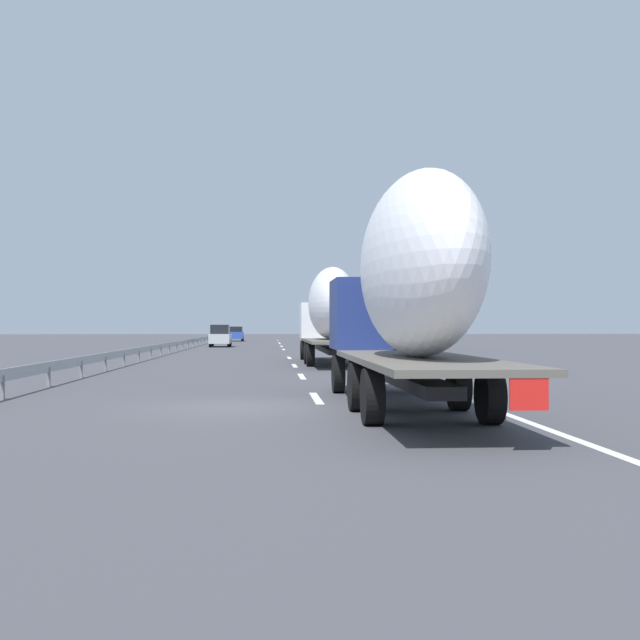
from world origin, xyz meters
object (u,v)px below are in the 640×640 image
object	(u,v)px
truck_lead	(330,310)
car_silver_hatch	(220,336)
road_sign	(349,323)
truck_trailing	(409,285)
car_blue_sedan	(236,334)

from	to	relation	value
truck_lead	car_silver_hatch	size ratio (longest dim) A/B	2.97
road_sign	truck_lead	bearing A→B (deg)	171.67
car_silver_hatch	road_sign	world-z (taller)	road_sign
truck_trailing	truck_lead	bearing A→B (deg)	0.00
car_blue_sedan	truck_trailing	bearing A→B (deg)	-175.06
truck_lead	road_sign	xyz separation A→B (m)	(21.16, -3.10, -0.51)
truck_trailing	car_blue_sedan	distance (m)	80.94
car_silver_hatch	car_blue_sedan	world-z (taller)	car_silver_hatch
truck_trailing	car_silver_hatch	bearing A→B (deg)	7.74
car_blue_sedan	road_sign	size ratio (longest dim) A/B	1.47
car_blue_sedan	road_sign	world-z (taller)	road_sign
truck_lead	truck_trailing	world-z (taller)	truck_trailing
truck_lead	car_blue_sedan	xyz separation A→B (m)	(59.18, 6.97, -1.68)
truck_trailing	car_blue_sedan	bearing A→B (deg)	4.94
truck_lead	car_blue_sedan	bearing A→B (deg)	6.71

